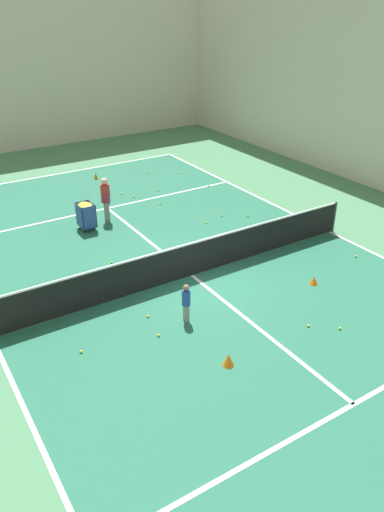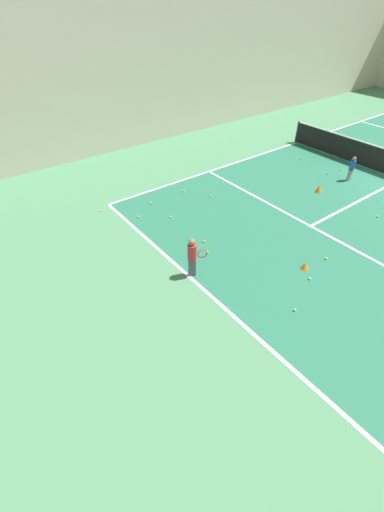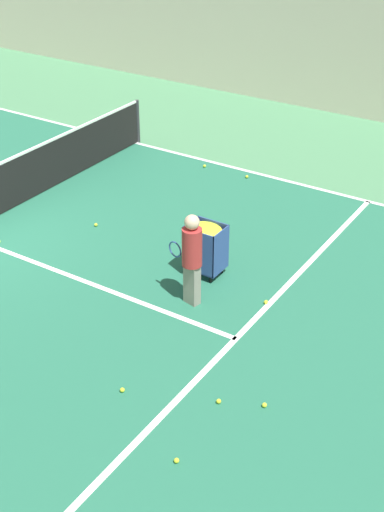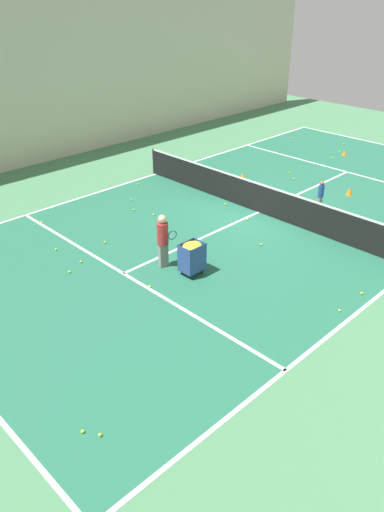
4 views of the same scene
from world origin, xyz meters
The scene contains 13 objects.
line_sideline_left centered at (-5.63, 0.00, 0.01)m, with size 0.10×22.15×0.00m, color white.
line_service_far centered at (0.00, 6.09, 0.01)m, with size 11.27×0.10×0.00m, color white.
coach_at_net centered at (-0.47, 4.98, 0.93)m, with size 0.39×0.68×1.62m.
ball_cart centered at (-1.36, 4.70, 0.68)m, with size 0.52×0.64×0.97m.
tennis_ball_6 centered at (-1.67, 1.96, 0.04)m, with size 0.07×0.07×0.07m, color yellow.
tennis_ball_9 centered at (-4.04, -1.63, 0.04)m, with size 0.07×0.07×0.07m, color yellow.
tennis_ball_10 centered at (-5.28, 2.24, 0.04)m, with size 0.07×0.07×0.07m, color yellow.
tennis_ball_16 centered at (2.57, 6.71, 0.04)m, with size 0.07×0.07×0.07m, color yellow.
tennis_ball_26 centered at (1.10, 7.16, 0.04)m, with size 0.07×0.07×0.07m, color yellow.
tennis_ball_30 centered at (-1.09, 6.04, 0.04)m, with size 0.07×0.07×0.07m, color yellow.
tennis_ball_31 centered at (1.37, 6.61, 0.04)m, with size 0.07×0.07×0.07m, color yellow.
tennis_ball_36 centered at (-5.29, 3.36, 0.04)m, with size 0.07×0.07×0.07m, color yellow.
tennis_ball_39 centered at (1.90, 5.36, 0.04)m, with size 0.07×0.07×0.07m, color yellow.
Camera 3 is at (7.72, 10.25, 6.69)m, focal length 50.00 mm.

